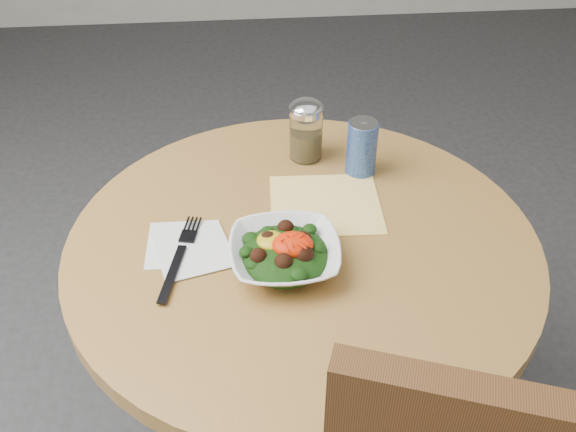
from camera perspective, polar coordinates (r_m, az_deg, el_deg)
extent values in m
cylinder|color=black|center=(1.51, 1.09, -13.43)|extent=(0.10, 0.10, 0.71)
cylinder|color=#AE783E|center=(1.24, 1.30, -2.68)|extent=(0.90, 0.90, 0.04)
cube|color=#FEB80D|center=(1.30, 3.34, 1.05)|extent=(0.23, 0.21, 0.00)
cube|color=silver|center=(1.22, -9.32, -2.47)|extent=(0.14, 0.14, 0.00)
cube|color=silver|center=(1.20, -8.38, -3.11)|extent=(0.16, 0.16, 0.00)
imported|color=white|center=(1.15, -0.31, -3.48)|extent=(0.20, 0.20, 0.05)
ellipsoid|color=black|center=(1.15, -0.31, -3.53)|extent=(0.16, 0.16, 0.06)
ellipsoid|color=gold|center=(1.14, -1.52, -2.17)|extent=(0.05, 0.05, 0.02)
ellipsoid|color=red|center=(1.13, 0.41, -2.53)|extent=(0.07, 0.06, 0.03)
cube|color=black|center=(1.16, -10.24, -5.08)|extent=(0.05, 0.15, 0.00)
cube|color=black|center=(1.24, -8.69, -1.30)|extent=(0.05, 0.08, 0.00)
cylinder|color=silver|center=(1.42, 1.61, 7.25)|extent=(0.07, 0.07, 0.11)
cylinder|color=olive|center=(1.43, 1.59, 6.42)|extent=(0.06, 0.06, 0.06)
cylinder|color=silver|center=(1.39, 1.65, 9.39)|extent=(0.08, 0.08, 0.01)
ellipsoid|color=silver|center=(1.38, 1.66, 9.63)|extent=(0.07, 0.07, 0.03)
cylinder|color=navy|center=(1.38, 6.57, 6.02)|extent=(0.07, 0.07, 0.12)
cylinder|color=silver|center=(1.34, 6.76, 8.23)|extent=(0.06, 0.06, 0.00)
cube|color=silver|center=(1.35, 6.75, 8.49)|extent=(0.01, 0.02, 0.00)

